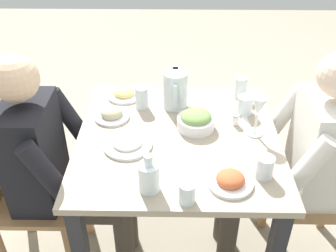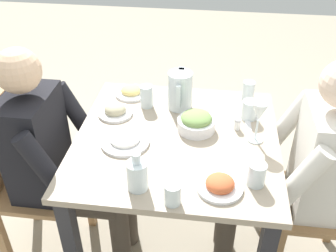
{
  "view_description": "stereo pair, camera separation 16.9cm",
  "coord_description": "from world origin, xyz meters",
  "px_view_note": "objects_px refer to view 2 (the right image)",
  "views": [
    {
      "loc": [
        1.42,
        -0.02,
        1.79
      ],
      "look_at": [
        -0.05,
        -0.05,
        0.77
      ],
      "focal_mm": 41.87,
      "sensor_mm": 36.0,
      "label": 1
    },
    {
      "loc": [
        1.41,
        0.15,
        1.79
      ],
      "look_at": [
        -0.05,
        -0.05,
        0.77
      ],
      "focal_mm": 41.87,
      "sensor_mm": 36.0,
      "label": 2
    }
  ],
  "objects_px": {
    "water_pitcher": "(180,90)",
    "plate_yoghurt": "(125,140)",
    "plate_fries": "(131,91)",
    "wine_glass": "(259,113)",
    "diner_near": "(57,156)",
    "water_glass_by_pitcher": "(257,174)",
    "water_glass_near_right": "(146,96)",
    "plate_rice_curry": "(220,185)",
    "plate_beans": "(115,111)",
    "dining_table": "(177,158)",
    "chair_near": "(22,176)",
    "water_glass_near_left": "(249,110)",
    "salad_bowl": "(196,122)",
    "diner_far": "(298,169)",
    "water_glass_center": "(173,194)",
    "salt_shaker": "(237,124)",
    "water_glass_far_right": "(248,92)",
    "oil_carafe": "(137,176)"
  },
  "relations": [
    {
      "from": "water_glass_far_right",
      "to": "oil_carafe",
      "type": "distance_m",
      "value": 0.82
    },
    {
      "from": "diner_near",
      "to": "water_pitcher",
      "type": "bearing_deg",
      "value": 122.28
    },
    {
      "from": "water_glass_center",
      "to": "water_glass_by_pitcher",
      "type": "bearing_deg",
      "value": 114.8
    },
    {
      "from": "chair_near",
      "to": "diner_far",
      "type": "height_order",
      "value": "diner_far"
    },
    {
      "from": "wine_glass",
      "to": "oil_carafe",
      "type": "height_order",
      "value": "wine_glass"
    },
    {
      "from": "chair_near",
      "to": "water_glass_near_right",
      "type": "xyz_separation_m",
      "value": [
        -0.32,
        0.57,
        0.31
      ]
    },
    {
      "from": "diner_near",
      "to": "water_glass_far_right",
      "type": "relative_size",
      "value": 10.46
    },
    {
      "from": "dining_table",
      "to": "plate_yoghurt",
      "type": "xyz_separation_m",
      "value": [
        0.07,
        -0.22,
        0.14
      ]
    },
    {
      "from": "diner_near",
      "to": "water_glass_near_left",
      "type": "relative_size",
      "value": 12.62
    },
    {
      "from": "water_glass_far_right",
      "to": "salt_shaker",
      "type": "xyz_separation_m",
      "value": [
        0.25,
        -0.05,
        -0.03
      ]
    },
    {
      "from": "plate_fries",
      "to": "diner_far",
      "type": "bearing_deg",
      "value": 65.67
    },
    {
      "from": "plate_beans",
      "to": "oil_carafe",
      "type": "relative_size",
      "value": 1.03
    },
    {
      "from": "wine_glass",
      "to": "water_glass_center",
      "type": "bearing_deg",
      "value": -36.7
    },
    {
      "from": "water_glass_center",
      "to": "oil_carafe",
      "type": "relative_size",
      "value": 0.52
    },
    {
      "from": "diner_far",
      "to": "water_pitcher",
      "type": "xyz_separation_m",
      "value": [
        -0.28,
        -0.56,
        0.2
      ]
    },
    {
      "from": "diner_near",
      "to": "water_glass_near_left",
      "type": "xyz_separation_m",
      "value": [
        -0.28,
        0.87,
        0.15
      ]
    },
    {
      "from": "water_pitcher",
      "to": "plate_yoghurt",
      "type": "distance_m",
      "value": 0.39
    },
    {
      "from": "water_glass_by_pitcher",
      "to": "water_glass_near_left",
      "type": "distance_m",
      "value": 0.46
    },
    {
      "from": "diner_near",
      "to": "water_pitcher",
      "type": "xyz_separation_m",
      "value": [
        -0.34,
        0.53,
        0.2
      ]
    },
    {
      "from": "dining_table",
      "to": "plate_beans",
      "type": "bearing_deg",
      "value": -114.77
    },
    {
      "from": "chair_near",
      "to": "diner_near",
      "type": "bearing_deg",
      "value": 90.0
    },
    {
      "from": "chair_near",
      "to": "salad_bowl",
      "type": "distance_m",
      "value": 0.89
    },
    {
      "from": "plate_beans",
      "to": "water_glass_near_left",
      "type": "xyz_separation_m",
      "value": [
        -0.05,
        0.64,
        0.03
      ]
    },
    {
      "from": "water_glass_center",
      "to": "salt_shaker",
      "type": "xyz_separation_m",
      "value": [
        -0.5,
        0.24,
        -0.01
      ]
    },
    {
      "from": "water_glass_by_pitcher",
      "to": "salt_shaker",
      "type": "bearing_deg",
      "value": -169.59
    },
    {
      "from": "plate_rice_curry",
      "to": "water_glass_center",
      "type": "distance_m",
      "value": 0.19
    },
    {
      "from": "dining_table",
      "to": "oil_carafe",
      "type": "height_order",
      "value": "oil_carafe"
    },
    {
      "from": "water_glass_far_right",
      "to": "diner_far",
      "type": "bearing_deg",
      "value": 30.58
    },
    {
      "from": "diner_far",
      "to": "water_glass_near_left",
      "type": "distance_m",
      "value": 0.35
    },
    {
      "from": "water_pitcher",
      "to": "plate_rice_curry",
      "type": "distance_m",
      "value": 0.6
    },
    {
      "from": "water_glass_by_pitcher",
      "to": "water_glass_near_right",
      "type": "relative_size",
      "value": 0.84
    },
    {
      "from": "oil_carafe",
      "to": "water_glass_near_left",
      "type": "bearing_deg",
      "value": 141.09
    },
    {
      "from": "diner_near",
      "to": "wine_glass",
      "type": "bearing_deg",
      "value": 96.81
    },
    {
      "from": "plate_rice_curry",
      "to": "plate_beans",
      "type": "bearing_deg",
      "value": -131.33
    },
    {
      "from": "diner_near",
      "to": "water_glass_near_left",
      "type": "bearing_deg",
      "value": 107.86
    },
    {
      "from": "plate_rice_curry",
      "to": "water_glass_center",
      "type": "height_order",
      "value": "water_glass_center"
    },
    {
      "from": "diner_near",
      "to": "plate_yoghurt",
      "type": "bearing_deg",
      "value": 91.74
    },
    {
      "from": "plate_yoghurt",
      "to": "water_glass_near_right",
      "type": "relative_size",
      "value": 1.9
    },
    {
      "from": "diner_near",
      "to": "plate_fries",
      "type": "bearing_deg",
      "value": 148.35
    },
    {
      "from": "water_glass_by_pitcher",
      "to": "chair_near",
      "type": "bearing_deg",
      "value": -99.34
    },
    {
      "from": "plate_fries",
      "to": "dining_table",
      "type": "bearing_deg",
      "value": 39.05
    },
    {
      "from": "water_glass_near_right",
      "to": "wine_glass",
      "type": "height_order",
      "value": "wine_glass"
    },
    {
      "from": "water_pitcher",
      "to": "wine_glass",
      "type": "bearing_deg",
      "value": 57.58
    },
    {
      "from": "water_pitcher",
      "to": "water_glass_near_left",
      "type": "relative_size",
      "value": 2.05
    },
    {
      "from": "plate_yoghurt",
      "to": "water_glass_far_right",
      "type": "bearing_deg",
      "value": 128.07
    },
    {
      "from": "plate_fries",
      "to": "wine_glass",
      "type": "bearing_deg",
      "value": 62.73
    },
    {
      "from": "salad_bowl",
      "to": "water_glass_near_right",
      "type": "xyz_separation_m",
      "value": [
        -0.17,
        -0.26,
        0.01
      ]
    },
    {
      "from": "dining_table",
      "to": "water_glass_center",
      "type": "height_order",
      "value": "water_glass_center"
    },
    {
      "from": "dining_table",
      "to": "water_glass_near_left",
      "type": "bearing_deg",
      "value": 121.26
    },
    {
      "from": "diner_near",
      "to": "water_glass_near_right",
      "type": "bearing_deg",
      "value": 131.48
    }
  ]
}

